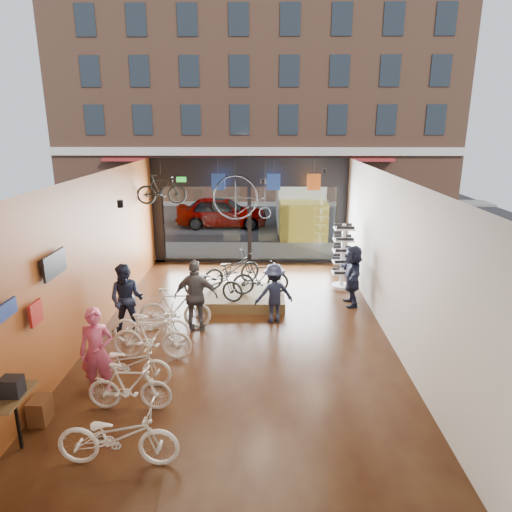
{
  "coord_description": "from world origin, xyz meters",
  "views": [
    {
      "loc": [
        0.53,
        -10.28,
        4.91
      ],
      "look_at": [
        0.32,
        1.4,
        1.54
      ],
      "focal_mm": 32.0,
      "sensor_mm": 36.0,
      "label": 1
    }
  ],
  "objects_px": {
    "floor_bike_3": "(152,337)",
    "customer_2": "(196,296)",
    "floor_bike_4": "(151,324)",
    "sunglasses_rack": "(343,257)",
    "display_platform": "(242,297)",
    "hung_bike": "(161,189)",
    "floor_bike_0": "(118,436)",
    "customer_1": "(127,299)",
    "box_truck": "(300,205)",
    "customer_5": "(352,275)",
    "floor_bike_1": "(130,387)",
    "display_bike_left": "(213,283)",
    "street_car": "(222,212)",
    "floor_bike_5": "(175,308)",
    "display_bike_mid": "(261,278)",
    "customer_3": "(274,294)",
    "display_bike_right": "(232,270)",
    "customer_0": "(97,352)",
    "penny_farthing": "(245,199)",
    "floor_bike_2": "(129,363)"
  },
  "relations": [
    {
      "from": "floor_bike_1",
      "to": "penny_farthing",
      "type": "distance_m",
      "value": 8.64
    },
    {
      "from": "floor_bike_0",
      "to": "sunglasses_rack",
      "type": "height_order",
      "value": "sunglasses_rack"
    },
    {
      "from": "display_bike_right",
      "to": "sunglasses_rack",
      "type": "bearing_deg",
      "value": -113.26
    },
    {
      "from": "customer_0",
      "to": "floor_bike_3",
      "type": "bearing_deg",
      "value": 55.29
    },
    {
      "from": "customer_0",
      "to": "sunglasses_rack",
      "type": "height_order",
      "value": "sunglasses_rack"
    },
    {
      "from": "floor_bike_2",
      "to": "sunglasses_rack",
      "type": "distance_m",
      "value": 7.54
    },
    {
      "from": "display_bike_left",
      "to": "customer_2",
      "type": "height_order",
      "value": "customer_2"
    },
    {
      "from": "street_car",
      "to": "display_platform",
      "type": "height_order",
      "value": "street_car"
    },
    {
      "from": "floor_bike_1",
      "to": "customer_3",
      "type": "distance_m",
      "value": 4.65
    },
    {
      "from": "floor_bike_1",
      "to": "hung_bike",
      "type": "height_order",
      "value": "hung_bike"
    },
    {
      "from": "customer_0",
      "to": "hung_bike",
      "type": "xyz_separation_m",
      "value": [
        -0.19,
        6.91,
        2.07
      ]
    },
    {
      "from": "customer_5",
      "to": "hung_bike",
      "type": "relative_size",
      "value": 1.09
    },
    {
      "from": "display_bike_right",
      "to": "customer_0",
      "type": "xyz_separation_m",
      "value": [
        -2.14,
        -5.24,
        0.07
      ]
    },
    {
      "from": "floor_bike_1",
      "to": "hung_bike",
      "type": "distance_m",
      "value": 7.87
    },
    {
      "from": "customer_2",
      "to": "display_bike_left",
      "type": "bearing_deg",
      "value": -100.43
    },
    {
      "from": "floor_bike_3",
      "to": "customer_1",
      "type": "bearing_deg",
      "value": 37.27
    },
    {
      "from": "box_truck",
      "to": "customer_5",
      "type": "distance_m",
      "value": 9.2
    },
    {
      "from": "floor_bike_5",
      "to": "customer_1",
      "type": "bearing_deg",
      "value": 101.9
    },
    {
      "from": "customer_5",
      "to": "sunglasses_rack",
      "type": "distance_m",
      "value": 1.36
    },
    {
      "from": "floor_bike_3",
      "to": "customer_2",
      "type": "xyz_separation_m",
      "value": [
        0.76,
        1.43,
        0.38
      ]
    },
    {
      "from": "customer_5",
      "to": "penny_farthing",
      "type": "relative_size",
      "value": 0.92
    },
    {
      "from": "floor_bike_4",
      "to": "sunglasses_rack",
      "type": "xyz_separation_m",
      "value": [
        5.02,
        3.83,
        0.55
      ]
    },
    {
      "from": "customer_1",
      "to": "display_bike_mid",
      "type": "bearing_deg",
      "value": 34.59
    },
    {
      "from": "customer_3",
      "to": "display_bike_right",
      "type": "bearing_deg",
      "value": -72.48
    },
    {
      "from": "customer_0",
      "to": "customer_5",
      "type": "height_order",
      "value": "customer_5"
    },
    {
      "from": "floor_bike_0",
      "to": "display_bike_right",
      "type": "height_order",
      "value": "display_bike_right"
    },
    {
      "from": "sunglasses_rack",
      "to": "customer_0",
      "type": "bearing_deg",
      "value": -145.21
    },
    {
      "from": "customer_0",
      "to": "penny_farthing",
      "type": "relative_size",
      "value": 0.91
    },
    {
      "from": "floor_bike_3",
      "to": "display_bike_left",
      "type": "relative_size",
      "value": 1.0
    },
    {
      "from": "floor_bike_2",
      "to": "floor_bike_5",
      "type": "height_order",
      "value": "floor_bike_5"
    },
    {
      "from": "display_platform",
      "to": "sunglasses_rack",
      "type": "height_order",
      "value": "sunglasses_rack"
    },
    {
      "from": "floor_bike_5",
      "to": "customer_2",
      "type": "relative_size",
      "value": 0.98
    },
    {
      "from": "customer_1",
      "to": "box_truck",
      "type": "bearing_deg",
      "value": 69.31
    },
    {
      "from": "display_platform",
      "to": "hung_bike",
      "type": "xyz_separation_m",
      "value": [
        -2.66,
        2.27,
        2.78
      ]
    },
    {
      "from": "display_bike_left",
      "to": "sunglasses_rack",
      "type": "xyz_separation_m",
      "value": [
        3.81,
        1.79,
        0.26
      ]
    },
    {
      "from": "street_car",
      "to": "display_bike_right",
      "type": "xyz_separation_m",
      "value": [
        1.15,
        -9.47,
        0.03
      ]
    },
    {
      "from": "floor_bike_5",
      "to": "customer_0",
      "type": "relative_size",
      "value": 1.04
    },
    {
      "from": "display_bike_mid",
      "to": "customer_1",
      "type": "relative_size",
      "value": 0.92
    },
    {
      "from": "floor_bike_5",
      "to": "customer_3",
      "type": "height_order",
      "value": "customer_3"
    },
    {
      "from": "floor_bike_0",
      "to": "customer_5",
      "type": "relative_size",
      "value": 1.06
    },
    {
      "from": "floor_bike_5",
      "to": "display_platform",
      "type": "distance_m",
      "value": 2.4
    },
    {
      "from": "floor_bike_2",
      "to": "floor_bike_5",
      "type": "bearing_deg",
      "value": -3.44
    },
    {
      "from": "floor_bike_0",
      "to": "sunglasses_rack",
      "type": "xyz_separation_m",
      "value": [
        4.57,
        7.76,
        0.54
      ]
    },
    {
      "from": "display_bike_right",
      "to": "customer_5",
      "type": "bearing_deg",
      "value": -135.76
    },
    {
      "from": "display_platform",
      "to": "customer_1",
      "type": "xyz_separation_m",
      "value": [
        -2.67,
        -2.04,
        0.72
      ]
    },
    {
      "from": "display_platform",
      "to": "display_bike_right",
      "type": "height_order",
      "value": "display_bike_right"
    },
    {
      "from": "customer_1",
      "to": "customer_2",
      "type": "height_order",
      "value": "customer_2"
    },
    {
      "from": "floor_bike_2",
      "to": "sunglasses_rack",
      "type": "height_order",
      "value": "sunglasses_rack"
    },
    {
      "from": "display_bike_right",
      "to": "penny_farthing",
      "type": "xyz_separation_m",
      "value": [
        0.29,
        2.47,
        1.71
      ]
    },
    {
      "from": "floor_bike_0",
      "to": "customer_1",
      "type": "bearing_deg",
      "value": 14.81
    }
  ]
}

